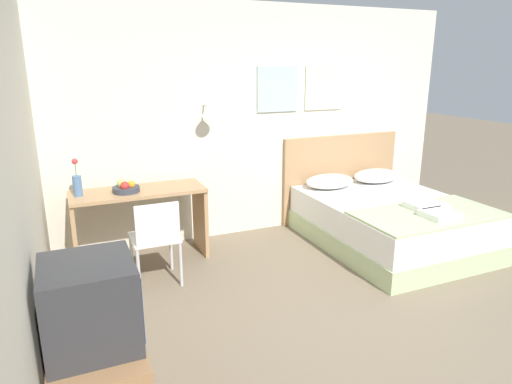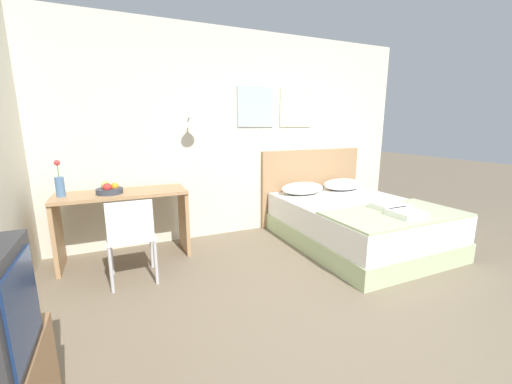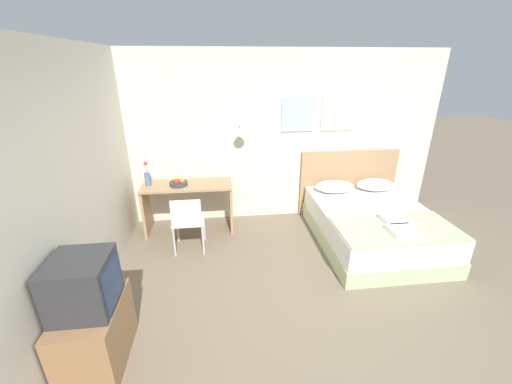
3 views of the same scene
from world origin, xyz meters
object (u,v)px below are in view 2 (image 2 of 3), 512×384
(bed, at_px, (356,223))
(fruit_bowl, at_px, (109,189))
(throw_blanket, at_px, (395,214))
(desk_chair, at_px, (131,234))
(headboard, at_px, (311,186))
(pillow_left, at_px, (302,188))
(desk, at_px, (124,212))
(pillow_right, at_px, (342,184))
(flower_vase, at_px, (60,184))
(folded_towel_mid_bed, at_px, (406,213))
(folded_towel_near_foot, at_px, (391,206))

(bed, xyz_separation_m, fruit_bowl, (-2.77, 0.65, 0.55))
(throw_blanket, bearing_deg, desk_chair, 166.47)
(headboard, distance_m, desk_chair, 2.78)
(headboard, height_order, pillow_left, headboard)
(throw_blanket, distance_m, desk, 2.93)
(throw_blanket, bearing_deg, pillow_left, 105.04)
(pillow_left, height_order, pillow_right, same)
(desk_chair, height_order, flower_vase, flower_vase)
(pillow_left, distance_m, desk_chair, 2.36)
(bed, bearing_deg, throw_blanket, -90.00)
(bed, xyz_separation_m, headboard, (0.00, 1.02, 0.29))
(headboard, distance_m, throw_blanket, 1.59)
(pillow_left, distance_m, throw_blanket, 1.34)
(pillow_left, height_order, flower_vase, flower_vase)
(pillow_right, xyz_separation_m, flower_vase, (-3.56, -0.03, 0.29))
(throw_blanket, relative_size, folded_towel_mid_bed, 4.87)
(headboard, relative_size, pillow_right, 2.69)
(desk, height_order, desk_chair, desk_chair)
(throw_blanket, relative_size, fruit_bowl, 5.69)
(headboard, height_order, folded_towel_near_foot, headboard)
(headboard, xyz_separation_m, pillow_right, (0.35, -0.29, 0.05))
(bed, relative_size, fruit_bowl, 7.53)
(headboard, xyz_separation_m, flower_vase, (-3.21, -0.33, 0.34))
(folded_towel_mid_bed, xyz_separation_m, desk_chair, (-2.60, 0.77, -0.09))
(bed, xyz_separation_m, flower_vase, (-3.21, 0.69, 0.63))
(pillow_right, xyz_separation_m, throw_blanket, (-0.35, -1.30, -0.07))
(bed, distance_m, fruit_bowl, 2.90)
(headboard, xyz_separation_m, throw_blanket, (0.00, -1.59, -0.02))
(desk, bearing_deg, pillow_left, 1.01)
(pillow_left, relative_size, folded_towel_mid_bed, 2.01)
(bed, bearing_deg, flower_vase, 167.86)
(pillow_left, height_order, folded_towel_mid_bed, pillow_left)
(pillow_left, xyz_separation_m, folded_towel_near_foot, (0.42, -1.16, -0.03))
(desk_chair, bearing_deg, folded_towel_mid_bed, -16.41)
(bed, xyz_separation_m, desk, (-2.65, 0.68, 0.28))
(pillow_left, distance_m, folded_towel_near_foot, 1.23)
(desk, bearing_deg, folded_towel_mid_bed, -27.81)
(folded_towel_mid_bed, xyz_separation_m, flower_vase, (-3.20, 1.40, 0.31))
(folded_towel_near_foot, distance_m, desk_chair, 2.73)
(folded_towel_mid_bed, bearing_deg, flower_vase, 156.36)
(pillow_right, bearing_deg, bed, -115.71)
(pillow_right, distance_m, fruit_bowl, 3.13)
(fruit_bowl, bearing_deg, headboard, 7.64)
(bed, xyz_separation_m, pillow_left, (-0.35, 0.72, 0.35))
(pillow_right, height_order, throw_blanket, pillow_right)
(folded_towel_near_foot, bearing_deg, pillow_right, 76.76)
(folded_towel_near_foot, xyz_separation_m, fruit_bowl, (-2.85, 1.08, 0.23))
(fruit_bowl, height_order, flower_vase, flower_vase)
(pillow_left, height_order, desk_chair, desk_chair)
(throw_blanket, xyz_separation_m, desk, (-2.65, 1.25, 0.01))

